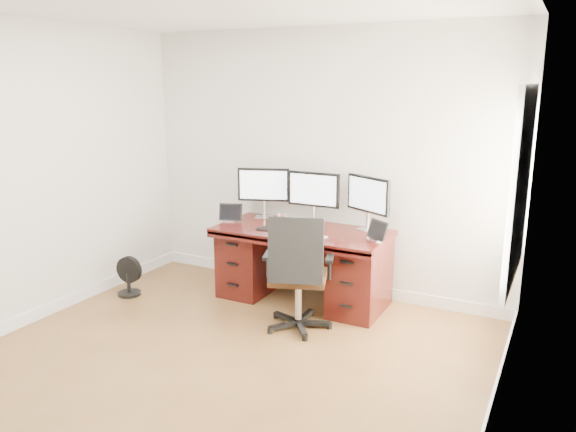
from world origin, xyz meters
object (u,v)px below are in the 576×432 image
at_px(floor_fan, 128,277).
at_px(office_chair, 298,293).
at_px(monitor_center, 314,191).
at_px(keyboard, 296,233).
at_px(desk, 303,262).

bearing_deg(floor_fan, office_chair, -3.83).
height_order(monitor_center, keyboard, monitor_center).
bearing_deg(office_chair, floor_fan, 161.90).
distance_m(floor_fan, keyboard, 1.85).
distance_m(desk, keyboard, 0.40).
distance_m(office_chair, monitor_center, 1.18).
distance_m(desk, floor_fan, 1.82).
distance_m(office_chair, floor_fan, 1.94).
bearing_deg(office_chair, monitor_center, 86.99).
xyz_separation_m(desk, keyboard, (0.02, -0.19, 0.36)).
relative_size(office_chair, floor_fan, 2.61).
relative_size(desk, floor_fan, 4.15).
relative_size(floor_fan, monitor_center, 0.74).
bearing_deg(desk, office_chair, -68.18).
bearing_deg(desk, floor_fan, -157.43).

